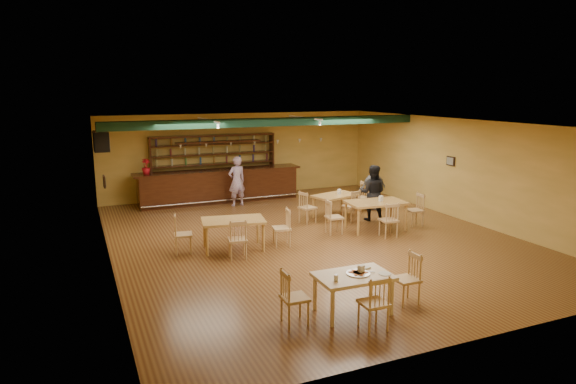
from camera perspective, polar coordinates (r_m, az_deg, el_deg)
name	(u,v)px	position (r m, az deg, el deg)	size (l,w,h in m)	color
floor	(310,238)	(13.33, 2.56, -5.19)	(12.00, 12.00, 0.00)	#583219
ceiling_beam	(271,122)	(15.36, -1.92, 7.94)	(10.00, 0.30, 0.25)	#10301E
track_rail_left	(208,120)	(15.38, -9.06, 8.07)	(0.05, 2.50, 0.05)	silver
track_rail_right	(305,118)	(16.46, 1.91, 8.43)	(0.05, 2.50, 0.05)	silver
ac_unit	(102,141)	(15.78, -20.39, 5.43)	(0.34, 0.70, 0.48)	silver
picture_left	(104,181)	(12.68, -20.15, 1.13)	(0.04, 0.34, 0.28)	black
picture_right	(451,161)	(16.10, 17.99, 3.36)	(0.04, 0.34, 0.28)	black
bar_counter	(219,186)	(17.56, -7.79, 0.71)	(5.77, 0.85, 1.13)	black
back_bar_hutch	(214,167)	(18.06, -8.38, 2.85)	(4.46, 0.40, 2.28)	black
poinsettia	(146,167)	(16.95, -15.83, 2.80)	(0.28, 0.28, 0.51)	#B4101B
dining_table_b	(335,206)	(15.47, 5.41, -1.55)	(1.38, 0.83, 0.69)	#AE7D3E
dining_table_c	(233,234)	(12.35, -6.21, -4.80)	(1.51, 0.90, 0.75)	#AE7D3E
dining_table_d	(375,215)	(14.19, 9.90, -2.64)	(1.60, 0.96, 0.80)	#AE7D3E
near_table	(353,294)	(9.00, 7.39, -11.38)	(1.31, 0.84, 0.70)	beige
pizza_tray	(358,274)	(8.92, 7.97, -9.15)	(0.40, 0.40, 0.01)	silver
parmesan_shaker	(336,278)	(8.54, 5.48, -9.69)	(0.07, 0.07, 0.11)	#EAE5C6
napkin_stack	(364,268)	(9.18, 8.63, -8.51)	(0.20, 0.15, 0.03)	white
pizza_server	(364,271)	(9.02, 8.59, -8.86)	(0.32, 0.09, 0.00)	silver
side_plate	(385,274)	(8.98, 10.92, -9.10)	(0.22, 0.22, 0.01)	white
patron_bar	(237,181)	(16.83, -5.84, 1.23)	(0.61, 0.40, 1.67)	#764595
patron_right_a	(372,193)	(15.09, 9.56, -0.09)	(0.81, 0.63, 1.66)	black
patron_right_b	(373,188)	(16.39, 9.67, 0.49)	(0.86, 0.36, 1.47)	slate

